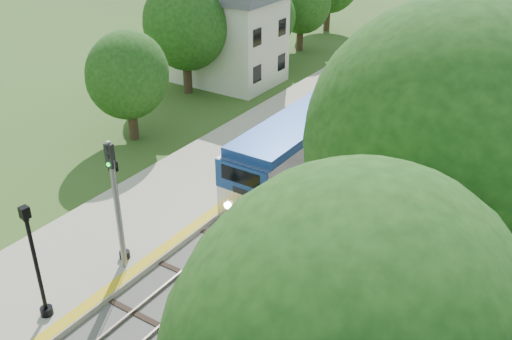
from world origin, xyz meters
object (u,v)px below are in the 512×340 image
Objects in this scene: lamppost_far at (120,217)px; signal_farside at (443,134)px; station_building at (227,32)px; lamppost_mid at (37,269)px; signal_platform at (115,193)px.

signal_farside is (9.53, 13.54, 1.12)m from lamppost_far.
station_building is 1.80× the size of lamppost_far.
station_building is at bearing 111.65° from lamppost_mid.
station_building reaches higher than signal_farside.
signal_farside is at bearing 54.85° from lamppost_far.
lamppost_mid is at bearing -95.22° from signal_platform.
lamppost_mid is 4.28m from lamppost_far.
lamppost_mid is at bearing -68.35° from station_building.
signal_platform reaches higher than lamppost_far.
signal_platform is (0.43, -0.46, 1.54)m from lamppost_far.
lamppost_far is at bearing 91.15° from lamppost_mid.
lamppost_far is 1.66m from signal_platform.
signal_farside is at bearing -24.64° from station_building.
signal_platform is 1.04× the size of signal_farside.
signal_farside is (20.20, -9.27, -0.47)m from station_building.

